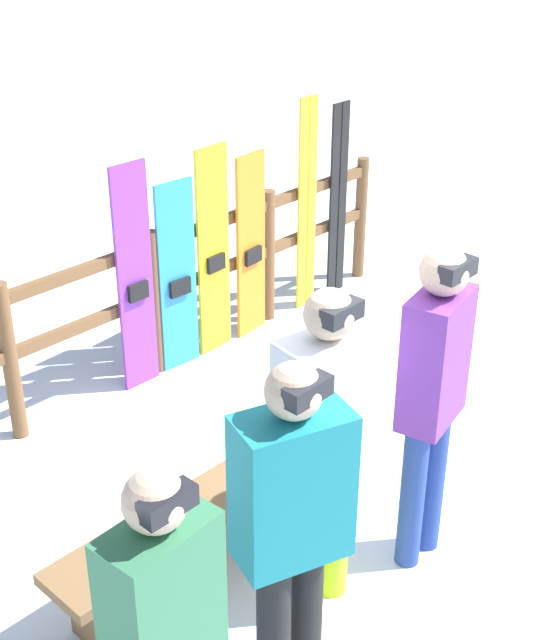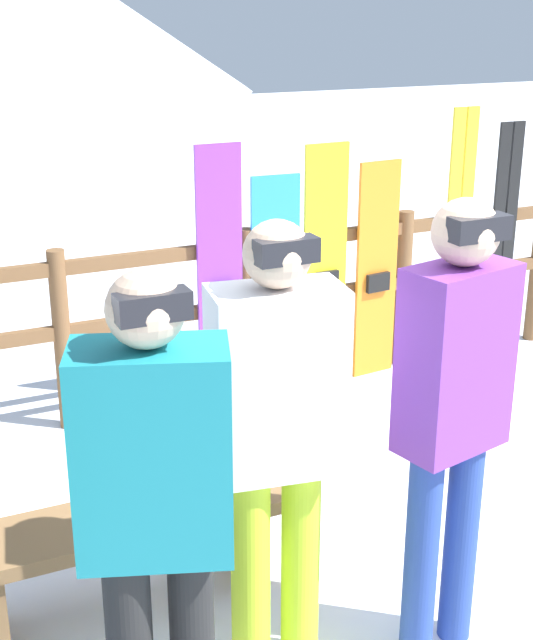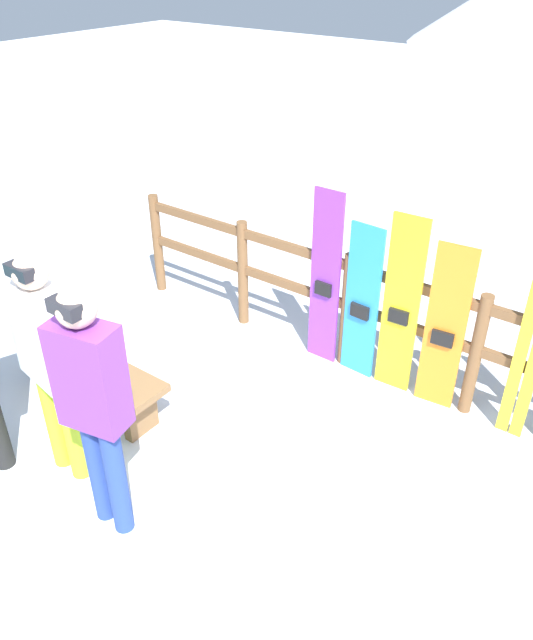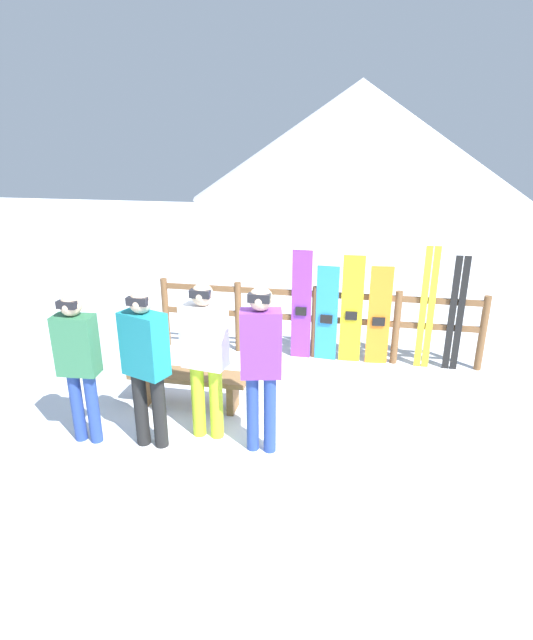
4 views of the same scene
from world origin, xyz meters
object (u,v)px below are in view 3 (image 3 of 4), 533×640
person_purple (93,397)px  ski_pair_yellow (532,340)px  person_white (49,355)px  snowboard_blue (362,303)px  snowboard_yellow (401,307)px  snowboard_purple (325,280)px  bench (92,374)px  snowboard_orange (445,330)px

person_purple → ski_pair_yellow: size_ratio=1.02×
person_white → snowboard_blue: 2.51m
person_purple → ski_pair_yellow: (1.80, 2.40, -0.18)m
snowboard_blue → person_white: bearing=-115.3°
ski_pair_yellow → person_white: bearing=-137.0°
snowboard_yellow → snowboard_purple: bearing=180.0°
bench → snowboard_orange: snowboard_orange is taller
ski_pair_yellow → snowboard_yellow: bearing=-179.8°
snowboard_yellow → snowboard_orange: size_ratio=1.09×
person_purple → person_white: bearing=166.4°
person_purple → person_white: (-0.62, 0.15, -0.05)m
snowboard_blue → bench: bearing=-131.1°
snowboard_orange → person_white: bearing=-128.5°
person_white → snowboard_yellow: bearing=57.9°
snowboard_orange → ski_pair_yellow: bearing=0.3°
snowboard_purple → person_purple: bearing=-92.0°
snowboard_orange → bench: bearing=-142.5°
bench → ski_pair_yellow: 3.33m
person_white → person_purple: bearing=-13.6°
snowboard_purple → ski_pair_yellow: ski_pair_yellow is taller
snowboard_blue → snowboard_yellow: bearing=0.0°
person_white → snowboard_orange: 2.89m
person_purple → snowboard_purple: (0.09, 2.40, -0.24)m
bench → snowboard_purple: (1.11, 1.69, 0.47)m
bench → snowboard_orange: bearing=37.5°
person_purple → person_white: 0.64m
snowboard_blue → snowboard_purple: bearing=180.0°
person_white → snowboard_yellow: (1.41, 2.25, -0.22)m
snowboard_blue → snowboard_orange: 0.73m
person_purple → snowboard_yellow: person_purple is taller
person_white → bench: bearing=125.7°
snowboard_purple → snowboard_blue: snowboard_purple is taller
snowboard_yellow → snowboard_orange: (0.38, -0.00, -0.07)m
person_white → snowboard_blue: bearing=64.7°
ski_pair_yellow → bench: bearing=-149.1°
ski_pair_yellow → person_purple: bearing=-126.9°
snowboard_yellow → snowboard_orange: bearing=-0.0°
bench → person_white: bearing=-54.3°
person_white → ski_pair_yellow: (2.42, 2.25, -0.13)m
person_purple → snowboard_orange: bearing=63.9°
ski_pair_yellow → snowboard_blue: bearing=-179.9°
bench → ski_pair_yellow: bearing=30.9°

